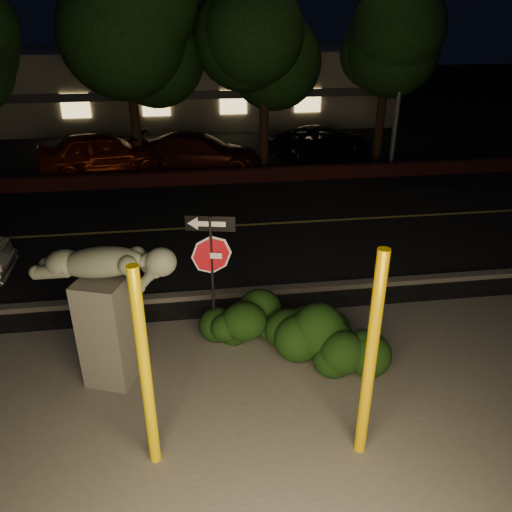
{
  "coord_description": "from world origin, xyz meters",
  "views": [
    {
      "loc": [
        -0.62,
        -6.95,
        5.84
      ],
      "look_at": [
        0.6,
        1.62,
        1.6
      ],
      "focal_mm": 35.0,
      "sensor_mm": 36.0,
      "label": 1
    }
  ],
  "objects_px": {
    "parked_car_red": "(104,153)",
    "parked_car_dark": "(322,141)",
    "streetlight": "(404,2)",
    "sculpture": "(106,299)",
    "parked_car_darkred": "(199,152)",
    "yellow_pole_left": "(145,373)",
    "yellow_pole_right": "(370,360)",
    "signpost": "(211,255)"
  },
  "relations": [
    {
      "from": "signpost",
      "to": "parked_car_red",
      "type": "height_order",
      "value": "signpost"
    },
    {
      "from": "streetlight",
      "to": "yellow_pole_left",
      "type": "bearing_deg",
      "value": -123.86
    },
    {
      "from": "parked_car_darkred",
      "to": "yellow_pole_right",
      "type": "bearing_deg",
      "value": -162.35
    },
    {
      "from": "signpost",
      "to": "parked_car_red",
      "type": "relative_size",
      "value": 0.53
    },
    {
      "from": "parked_car_darkred",
      "to": "streetlight",
      "type": "bearing_deg",
      "value": -86.91
    },
    {
      "from": "yellow_pole_right",
      "to": "parked_car_darkred",
      "type": "xyz_separation_m",
      "value": [
        -1.77,
        14.96,
        -0.9
      ]
    },
    {
      "from": "parked_car_red",
      "to": "parked_car_darkred",
      "type": "height_order",
      "value": "parked_car_red"
    },
    {
      "from": "parked_car_darkred",
      "to": "parked_car_dark",
      "type": "distance_m",
      "value": 5.77
    },
    {
      "from": "yellow_pole_right",
      "to": "parked_car_red",
      "type": "relative_size",
      "value": 0.67
    },
    {
      "from": "yellow_pole_left",
      "to": "streetlight",
      "type": "bearing_deg",
      "value": 57.35
    },
    {
      "from": "sculpture",
      "to": "parked_car_red",
      "type": "height_order",
      "value": "sculpture"
    },
    {
      "from": "yellow_pole_left",
      "to": "parked_car_dark",
      "type": "bearing_deg",
      "value": 67.53
    },
    {
      "from": "signpost",
      "to": "parked_car_dark",
      "type": "relative_size",
      "value": 0.55
    },
    {
      "from": "streetlight",
      "to": "parked_car_red",
      "type": "bearing_deg",
      "value": 173.19
    },
    {
      "from": "yellow_pole_left",
      "to": "sculpture",
      "type": "relative_size",
      "value": 1.2
    },
    {
      "from": "yellow_pole_left",
      "to": "streetlight",
      "type": "height_order",
      "value": "streetlight"
    },
    {
      "from": "yellow_pole_right",
      "to": "parked_car_darkred",
      "type": "distance_m",
      "value": 15.09
    },
    {
      "from": "signpost",
      "to": "streetlight",
      "type": "height_order",
      "value": "streetlight"
    },
    {
      "from": "sculpture",
      "to": "parked_car_darkred",
      "type": "bearing_deg",
      "value": 101.2
    },
    {
      "from": "parked_car_red",
      "to": "parked_car_dark",
      "type": "xyz_separation_m",
      "value": [
        9.29,
        1.55,
        -0.18
      ]
    },
    {
      "from": "yellow_pole_right",
      "to": "streetlight",
      "type": "height_order",
      "value": "streetlight"
    },
    {
      "from": "yellow_pole_left",
      "to": "sculpture",
      "type": "distance_m",
      "value": 2.07
    },
    {
      "from": "parked_car_red",
      "to": "parked_car_dark",
      "type": "distance_m",
      "value": 9.42
    },
    {
      "from": "streetlight",
      "to": "parked_car_dark",
      "type": "relative_size",
      "value": 2.17
    },
    {
      "from": "parked_car_dark",
      "to": "signpost",
      "type": "bearing_deg",
      "value": 135.65
    },
    {
      "from": "parked_car_red",
      "to": "parked_car_dark",
      "type": "bearing_deg",
      "value": -89.9
    },
    {
      "from": "signpost",
      "to": "parked_car_darkred",
      "type": "relative_size",
      "value": 0.51
    },
    {
      "from": "yellow_pole_right",
      "to": "signpost",
      "type": "height_order",
      "value": "yellow_pole_right"
    },
    {
      "from": "yellow_pole_left",
      "to": "parked_car_darkred",
      "type": "bearing_deg",
      "value": 85.26
    },
    {
      "from": "signpost",
      "to": "sculpture",
      "type": "xyz_separation_m",
      "value": [
        -1.79,
        -0.87,
        -0.25
      ]
    },
    {
      "from": "sculpture",
      "to": "parked_car_red",
      "type": "bearing_deg",
      "value": 117.82
    },
    {
      "from": "yellow_pole_left",
      "to": "parked_car_red",
      "type": "distance_m",
      "value": 15.02
    },
    {
      "from": "streetlight",
      "to": "parked_car_dark",
      "type": "distance_m",
      "value": 6.43
    },
    {
      "from": "yellow_pole_right",
      "to": "streetlight",
      "type": "relative_size",
      "value": 0.32
    },
    {
      "from": "yellow_pole_right",
      "to": "sculpture",
      "type": "relative_size",
      "value": 1.25
    },
    {
      "from": "parked_car_dark",
      "to": "sculpture",
      "type": "bearing_deg",
      "value": 131.02
    },
    {
      "from": "yellow_pole_left",
      "to": "parked_car_darkred",
      "type": "height_order",
      "value": "yellow_pole_left"
    },
    {
      "from": "yellow_pole_right",
      "to": "parked_car_dark",
      "type": "xyz_separation_m",
      "value": [
        3.78,
        16.58,
        -0.98
      ]
    },
    {
      "from": "streetlight",
      "to": "sculpture",
      "type": "bearing_deg",
      "value": -130.18
    },
    {
      "from": "yellow_pole_right",
      "to": "parked_car_red",
      "type": "bearing_deg",
      "value": 110.14
    },
    {
      "from": "sculpture",
      "to": "parked_car_dark",
      "type": "bearing_deg",
      "value": 82.42
    },
    {
      "from": "yellow_pole_left",
      "to": "signpost",
      "type": "bearing_deg",
      "value": 69.47
    }
  ]
}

